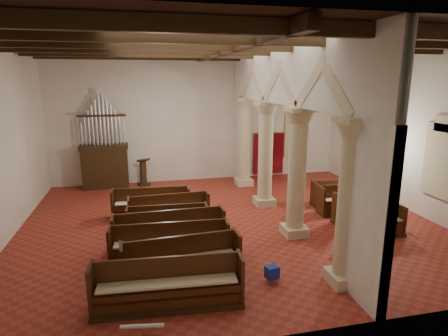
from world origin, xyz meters
TOP-DOWN VIEW (x-y plane):
  - floor at (0.00, 0.00)m, footprint 14.00×14.00m
  - ceiling at (0.00, 0.00)m, footprint 14.00×14.00m
  - wall_back at (0.00, 6.00)m, footprint 14.00×0.02m
  - wall_front at (0.00, -6.00)m, footprint 14.00×0.02m
  - wall_right at (7.00, 0.00)m, footprint 0.02×12.00m
  - ceiling_beams at (0.00, 0.00)m, footprint 13.80×11.80m
  - arcade at (1.80, 0.00)m, footprint 0.90×11.90m
  - window_right_a at (6.98, -1.50)m, footprint 0.03×1.00m
  - window_right_b at (6.98, 2.50)m, footprint 0.03×1.00m
  - window_back at (5.00, 5.98)m, footprint 1.00×0.03m
  - pipe_organ at (-4.50, 5.50)m, footprint 2.10×0.85m
  - lectern at (-2.82, 5.42)m, footprint 0.64×0.68m
  - dossal_curtain at (3.50, 5.92)m, footprint 1.80×0.07m
  - processional_banner at (4.42, 3.95)m, footprint 0.56×0.71m
  - hymnal_box_a at (0.12, -4.04)m, footprint 0.35×0.31m
  - hymnal_box_b at (-0.94, -2.76)m, footprint 0.36×0.31m
  - hymnal_box_c at (-0.69, -1.25)m, footprint 0.43×0.40m
  - tube_heater_a at (-3.04, -5.31)m, footprint 0.86×0.22m
  - tube_heater_b at (-2.92, -3.77)m, footprint 0.87×0.16m
  - nave_pew_0 at (-2.45, -4.52)m, footprint 3.32×0.95m
  - nave_pew_1 at (-2.04, -3.53)m, footprint 2.95×0.95m
  - nave_pew_2 at (-2.24, -2.38)m, footprint 3.27×0.90m
  - nave_pew_3 at (-2.18, -1.64)m, footprint 3.25×0.82m
  - nave_pew_4 at (-2.17, -0.56)m, footprint 2.60×0.79m
  - nave_pew_5 at (-2.03, 0.46)m, footprint 2.82×0.81m
  - nave_pew_6 at (-2.61, 1.15)m, footprint 2.80×0.88m
  - aisle_pew_0 at (4.29, -2.14)m, footprint 1.85×0.64m
  - aisle_pew_1 at (4.50, -1.02)m, footprint 2.04×0.85m
  - aisle_pew_2 at (4.48, -0.04)m, footprint 2.13×0.76m
  - aisle_pew_3 at (4.48, 0.86)m, footprint 1.79×0.71m

SIDE VIEW (x-z plane):
  - floor at x=0.00m, z-range 0.00..0.00m
  - tube_heater_a at x=-3.04m, z-range 0.12..0.20m
  - tube_heater_b at x=-2.92m, z-range 0.12..0.20m
  - hymnal_box_a at x=0.12m, z-range 0.10..0.41m
  - hymnal_box_b at x=-0.94m, z-range 0.10..0.43m
  - hymnal_box_c at x=-0.69m, z-range 0.10..0.45m
  - nave_pew_4 at x=-2.17m, z-range -0.16..0.79m
  - aisle_pew_0 at x=4.29m, z-range -0.16..0.80m
  - nave_pew_5 at x=-2.03m, z-range -0.17..0.82m
  - aisle_pew_3 at x=4.48m, z-range -0.16..0.84m
  - nave_pew_2 at x=-2.24m, z-range -0.18..0.88m
  - nave_pew_6 at x=-2.61m, z-range -0.18..0.89m
  - aisle_pew_2 at x=4.48m, z-range -0.18..0.89m
  - nave_pew_0 at x=-2.45m, z-range -0.19..0.92m
  - aisle_pew_1 at x=4.50m, z-range -0.18..0.93m
  - nave_pew_1 at x=-2.04m, z-range -0.19..0.94m
  - nave_pew_3 at x=-2.18m, z-range -0.19..0.95m
  - lectern at x=-2.82m, z-range -0.11..1.22m
  - processional_banner at x=4.42m, z-range -0.43..2.06m
  - dossal_curtain at x=3.50m, z-range 0.08..2.25m
  - pipe_organ at x=-4.50m, z-range -0.83..3.57m
  - window_right_a at x=6.98m, z-range 1.10..3.30m
  - window_right_b at x=6.98m, z-range 1.10..3.30m
  - window_back at x=5.00m, z-range 1.10..3.30m
  - wall_back at x=0.00m, z-range 0.00..6.00m
  - wall_front at x=0.00m, z-range 0.00..6.00m
  - wall_right at x=7.00m, z-range 0.00..6.00m
  - arcade at x=1.80m, z-range 0.56..6.56m
  - ceiling_beams at x=0.00m, z-range 5.67..5.97m
  - ceiling at x=0.00m, z-range 6.00..6.00m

